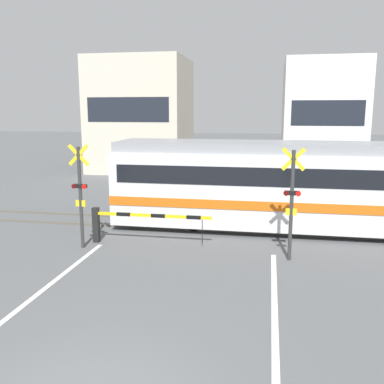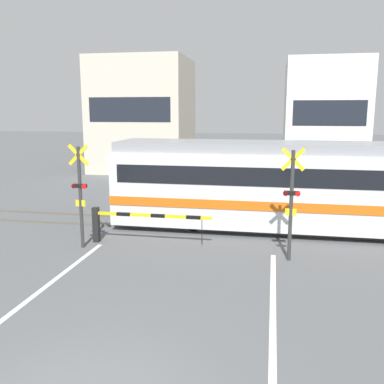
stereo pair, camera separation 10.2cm
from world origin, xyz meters
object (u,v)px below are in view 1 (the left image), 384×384
object	(u,v)px
crossing_signal_right	(292,199)
pedestrian	(198,180)
crossing_signal_left	(80,192)
commuter_train	(331,185)
crossing_barrier_near	(125,220)
crossing_barrier_far	(255,195)

from	to	relation	value
crossing_signal_right	pedestrian	world-z (taller)	crossing_signal_right
crossing_signal_left	pedestrian	world-z (taller)	crossing_signal_left
commuter_train	crossing_barrier_near	distance (m)	7.37
commuter_train	crossing_barrier_far	distance (m)	3.85
pedestrian	commuter_train	bearing A→B (deg)	-39.58
commuter_train	crossing_barrier_near	xyz separation A→B (m)	(-6.81, -2.65, -0.95)
crossing_barrier_far	crossing_signal_left	distance (m)	7.96
crossing_signal_right	pedestrian	xyz separation A→B (m)	(-4.06, 7.92, -0.80)
crossing_barrier_far	crossing_signal_left	bearing A→B (deg)	-132.15
crossing_signal_left	crossing_signal_right	bearing A→B (deg)	0.00
crossing_signal_left	commuter_train	bearing A→B (deg)	22.40
commuter_train	crossing_barrier_near	size ratio (longest dim) A/B	3.92
crossing_signal_left	crossing_signal_right	distance (m)	6.51
crossing_barrier_near	crossing_signal_left	size ratio (longest dim) A/B	1.20
crossing_barrier_far	crossing_signal_left	xyz separation A→B (m)	(-5.30, -5.85, 1.05)
commuter_train	crossing_signal_left	distance (m)	8.69
commuter_train	crossing_barrier_near	bearing A→B (deg)	-158.74
crossing_signal_left	crossing_signal_right	xyz separation A→B (m)	(6.51, 0.00, 0.00)
crossing_barrier_near	pedestrian	distance (m)	7.37
crossing_barrier_near	crossing_barrier_far	world-z (taller)	same
crossing_barrier_near	crossing_signal_right	size ratio (longest dim) A/B	1.20
crossing_barrier_near	crossing_signal_left	xyz separation A→B (m)	(-1.22, -0.66, 1.05)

